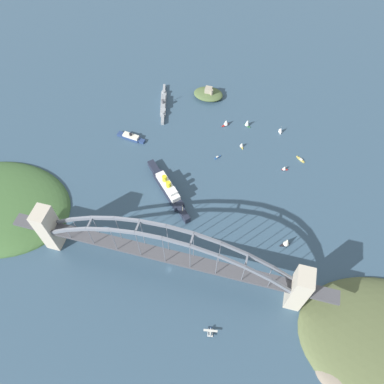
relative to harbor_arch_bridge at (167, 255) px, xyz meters
name	(u,v)px	position (x,y,z in m)	size (l,w,h in m)	color
ground_plane	(169,269)	(0.00, 0.00, -28.11)	(1400.00, 1400.00, 0.00)	#334C60
harbor_arch_bridge	(167,255)	(0.00, 0.00, 0.00)	(272.09, 16.82, 69.11)	#BCB29E
ocean_liner	(168,188)	(-24.49, 78.41, -22.56)	(60.82, 62.61, 18.16)	#1E2333
naval_cruiser	(163,103)	(-66.34, 197.21, -25.16)	(20.70, 65.47, 16.98)	gray
harbor_ferry_steamer	(131,137)	(-85.24, 136.92, -25.79)	(33.18, 10.47, 7.69)	navy
fort_island_mid_harbor	(208,94)	(-18.16, 225.80, -23.82)	(35.45, 26.08, 13.94)	#4C6038
seaplane_taxiing_near_bridge	(210,332)	(46.71, -42.50, -26.22)	(11.12, 7.57, 4.71)	#B7B7B2
small_boat_0	(242,145)	(35.50, 155.83, -25.04)	(5.30, 6.60, 6.60)	gold
small_boat_1	(301,159)	(99.63, 153.49, -27.42)	(9.45, 8.09, 1.90)	gold
small_boat_2	(218,157)	(13.65, 134.08, -27.33)	(5.85, 6.55, 2.17)	#234C8C
small_boat_3	(226,122)	(12.30, 183.88, -24.01)	(7.61, 7.82, 8.71)	#B2231E
small_boat_4	(247,123)	(35.72, 189.04, -23.68)	(7.77, 6.16, 9.68)	#2D6B3D
small_boat_5	(285,168)	(84.21, 135.61, -25.19)	(6.51, 4.22, 6.20)	#B2231E
small_boat_6	(281,130)	(73.70, 187.95, -24.16)	(5.23, 7.71, 8.48)	silver
small_boat_7	(287,242)	(95.50, 49.63, -23.20)	(9.03, 7.42, 10.72)	black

